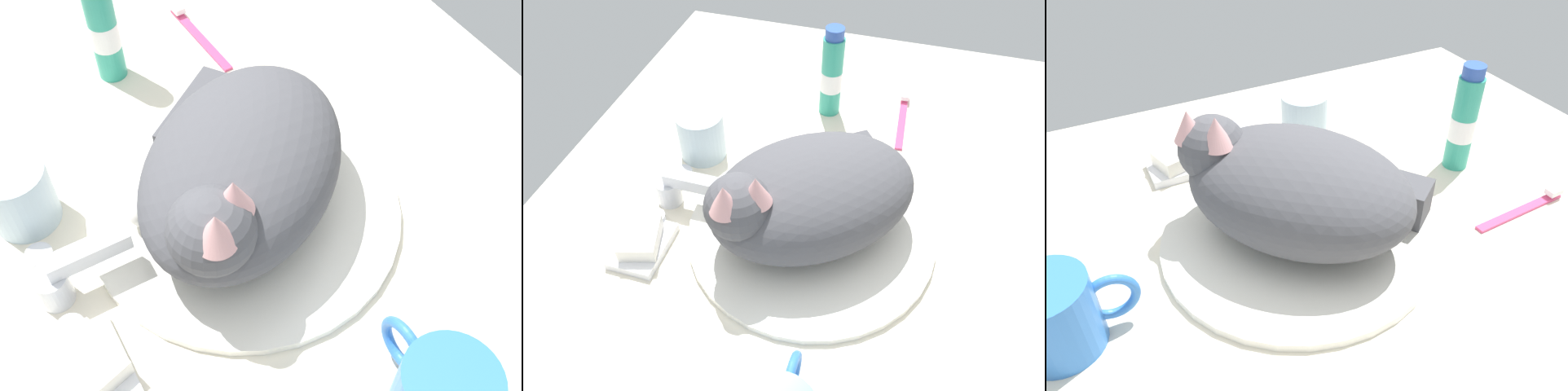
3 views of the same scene
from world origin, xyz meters
TOP-DOWN VIEW (x-y plane):
  - ground_plane at (0.00, 0.00)cm, footprint 110.00×82.50cm
  - sink_basin at (0.00, 0.00)cm, footprint 33.58×33.58cm
  - faucet at (0.00, 19.86)cm, footprint 12.07×10.20cm
  - cat at (-0.24, 0.74)cm, footprint 32.72×33.13cm
  - rinse_cup at (11.00, 20.52)cm, footprint 7.17×7.17cm
  - soap_dish at (-9.10, 20.86)cm, footprint 9.00×6.40cm
  - soap_bar at (-9.10, 20.86)cm, footprint 7.43×6.43cm
  - toothpaste_bottle at (27.63, 3.88)cm, footprint 3.64×3.64cm
  - toothbrush at (28.92, -8.77)cm, footprint 14.80×2.10cm

SIDE VIEW (x-z plane):
  - ground_plane at x=0.00cm, z-range -3.00..0.00cm
  - toothbrush at x=28.92cm, z-range -0.28..1.32cm
  - sink_basin at x=0.00cm, z-range 0.00..1.06cm
  - soap_dish at x=-9.10cm, z-range 0.00..1.20cm
  - soap_bar at x=-9.10cm, z-range 1.20..3.38cm
  - faucet at x=0.00cm, z-range -0.39..5.60cm
  - rinse_cup at x=11.00cm, z-range 0.00..7.68cm
  - toothpaste_bottle at x=27.63cm, z-range -0.49..15.19cm
  - cat at x=-0.24cm, z-range 0.02..15.25cm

